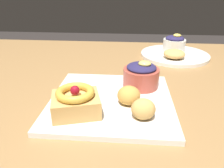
# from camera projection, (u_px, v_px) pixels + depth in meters

# --- Properties ---
(dining_table) EXTENTS (1.23, 0.98, 0.73)m
(dining_table) POSITION_uv_depth(u_px,v_px,m) (111.00, 117.00, 0.64)
(dining_table) COLOR olive
(dining_table) RESTS_ON ground_plane
(front_plate) EXTENTS (0.28, 0.28, 0.01)m
(front_plate) POSITION_uv_depth(u_px,v_px,m) (111.00, 101.00, 0.52)
(front_plate) COLOR white
(front_plate) RESTS_ON dining_table
(cake_slice) EXTENTS (0.11, 0.10, 0.06)m
(cake_slice) POSITION_uv_depth(u_px,v_px,m) (76.00, 101.00, 0.45)
(cake_slice) COLOR tan
(cake_slice) RESTS_ON front_plate
(berry_ramekin) EXTENTS (0.09, 0.09, 0.07)m
(berry_ramekin) POSITION_uv_depth(u_px,v_px,m) (141.00, 75.00, 0.56)
(berry_ramekin) COLOR #B24C3D
(berry_ramekin) RESTS_ON front_plate
(fritter_front) EXTENTS (0.05, 0.04, 0.04)m
(fritter_front) POSITION_uv_depth(u_px,v_px,m) (143.00, 109.00, 0.43)
(fritter_front) COLOR tan
(fritter_front) RESTS_ON front_plate
(fritter_middle) EXTENTS (0.05, 0.05, 0.04)m
(fritter_middle) POSITION_uv_depth(u_px,v_px,m) (129.00, 95.00, 0.49)
(fritter_middle) COLOR gold
(fritter_middle) RESTS_ON front_plate
(back_plate) EXTENTS (0.25, 0.25, 0.01)m
(back_plate) POSITION_uv_depth(u_px,v_px,m) (174.00, 55.00, 0.84)
(back_plate) COLOR white
(back_plate) RESTS_ON dining_table
(back_ramekin) EXTENTS (0.09, 0.09, 0.07)m
(back_ramekin) POSITION_uv_depth(u_px,v_px,m) (174.00, 43.00, 0.85)
(back_ramekin) COLOR silver
(back_ramekin) RESTS_ON back_plate
(back_pastry) EXTENTS (0.08, 0.08, 0.03)m
(back_pastry) POSITION_uv_depth(u_px,v_px,m) (174.00, 54.00, 0.78)
(back_pastry) COLOR tan
(back_pastry) RESTS_ON back_plate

